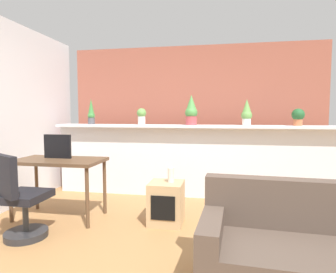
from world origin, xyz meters
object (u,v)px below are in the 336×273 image
potted_plant_2 (191,111)px  couch (311,259)px  side_cube_shelf (166,203)px  vase_on_shelf (171,175)px  office_chair (19,203)px  tv_monitor (58,146)px  potted_plant_1 (142,116)px  potted_plant_3 (247,113)px  desk (59,166)px  potted_plant_0 (91,113)px  potted_plant_4 (298,116)px

potted_plant_2 → couch: size_ratio=0.29×
couch → side_cube_shelf: bearing=137.4°
vase_on_shelf → office_chair: bearing=-153.5°
tv_monitor → office_chair: bearing=-90.0°
potted_plant_2 → potted_plant_1: bearing=178.1°
potted_plant_2 → tv_monitor: 1.99m
potted_plant_1 → couch: potted_plant_1 is taller
potted_plant_3 → office_chair: (-2.44, -1.87, -0.95)m
side_cube_shelf → couch: couch is taller
potted_plant_3 → vase_on_shelf: size_ratio=2.26×
potted_plant_2 → tv_monitor: size_ratio=1.28×
couch → office_chair: bearing=170.3°
potted_plant_1 → desk: (-0.74, -1.19, -0.62)m
tv_monitor → side_cube_shelf: (1.42, -0.02, -0.65)m
potted_plant_1 → tv_monitor: bearing=-125.8°
potted_plant_2 → side_cube_shelf: size_ratio=0.93×
potted_plant_3 → office_chair: potted_plant_3 is taller
potted_plant_1 → tv_monitor: potted_plant_1 is taller
potted_plant_0 → potted_plant_2: size_ratio=0.92×
desk → office_chair: (-0.06, -0.65, -0.28)m
potted_plant_2 → couch: potted_plant_2 is taller
office_chair → side_cube_shelf: (1.42, 0.72, -0.14)m
potted_plant_2 → vase_on_shelf: size_ratio=2.65×
side_cube_shelf → couch: (1.28, -1.18, 0.03)m
potted_plant_1 → vase_on_shelf: 1.48m
couch → potted_plant_4: bearing=78.8°
potted_plant_0 → potted_plant_3: potted_plant_0 is taller
potted_plant_1 → couch: bearing=-50.6°
desk → potted_plant_1: bearing=58.0°
office_chair → couch: bearing=-9.7°
vase_on_shelf → couch: (1.22, -1.20, -0.30)m
couch → potted_plant_3: bearing=96.4°
potted_plant_3 → desk: potted_plant_3 is taller
office_chair → vase_on_shelf: office_chair is taller
potted_plant_4 → office_chair: size_ratio=0.28×
potted_plant_2 → potted_plant_3: bearing=3.5°
potted_plant_3 → vase_on_shelf: bearing=-130.2°
potted_plant_0 → office_chair: (0.06, -1.86, -0.95)m
desk → vase_on_shelf: (1.42, 0.08, -0.08)m
potted_plant_4 → side_cube_shelf: (-1.73, -1.11, -1.03)m
potted_plant_2 → side_cube_shelf: bearing=-99.4°
potted_plant_1 → office_chair: size_ratio=0.29×
potted_plant_2 → office_chair: bearing=-131.4°
side_cube_shelf → vase_on_shelf: 0.34m
potted_plant_4 → vase_on_shelf: potted_plant_4 is taller
side_cube_shelf → vase_on_shelf: vase_on_shelf is taller
potted_plant_4 → side_cube_shelf: bearing=-147.3°
potted_plant_4 → desk: size_ratio=0.23×
tv_monitor → office_chair: 0.90m
side_cube_shelf → desk: bearing=-177.5°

